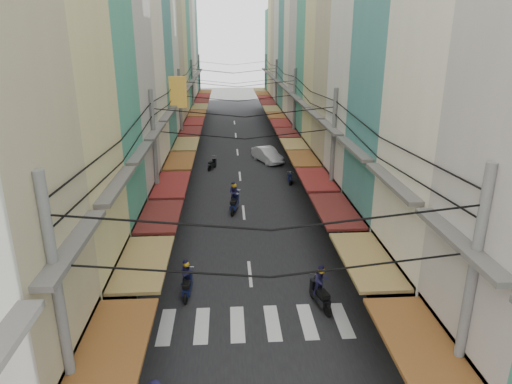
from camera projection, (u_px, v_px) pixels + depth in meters
name	position (u px, v px, depth m)	size (l,w,h in m)	color
ground	(248.00, 255.00, 23.77)	(160.00, 160.00, 0.00)	slate
road	(238.00, 158.00, 42.63)	(10.00, 80.00, 0.02)	black
sidewalk_left	(168.00, 158.00, 42.24)	(3.00, 80.00, 0.06)	gray
sidewalk_right	(307.00, 156.00, 43.02)	(3.00, 80.00, 0.06)	gray
crosswalk	(255.00, 323.00, 18.10)	(7.55, 2.40, 0.01)	silver
building_row_left	(137.00, 50.00, 35.73)	(7.80, 67.67, 23.70)	beige
building_row_right	(336.00, 54.00, 36.69)	(7.80, 68.98, 22.59)	#439579
utility_poles	(239.00, 92.00, 35.78)	(10.20, 66.13, 8.20)	slate
white_car	(267.00, 162.00, 41.19)	(4.68, 1.83, 1.65)	silver
bicycle	(371.00, 265.00, 22.76)	(0.58, 1.55, 1.06)	black
moving_scooters	(250.00, 227.00, 25.78)	(7.04, 22.97, 2.00)	black
parked_scooters	(346.00, 292.00, 19.47)	(12.89, 13.53, 1.01)	black
pedestrians	(164.00, 234.00, 23.73)	(13.10, 26.81, 2.22)	black
market_umbrella	(394.00, 269.00, 18.18)	(2.18, 2.18, 2.30)	#B2B2B7
traffic_sign	(343.00, 223.00, 22.95)	(0.10, 0.58, 2.66)	slate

